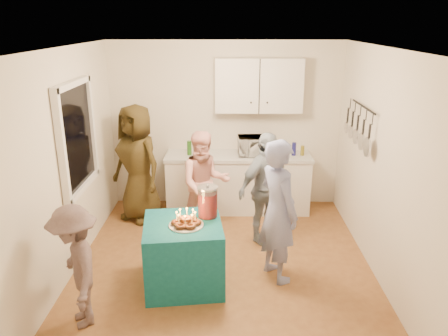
{
  "coord_description": "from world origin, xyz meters",
  "views": [
    {
      "loc": [
        0.07,
        -4.73,
        2.88
      ],
      "look_at": [
        0.0,
        0.35,
        1.15
      ],
      "focal_mm": 35.0,
      "sensor_mm": 36.0,
      "label": 1
    }
  ],
  "objects_px": {
    "woman_back_right": "(265,189)",
    "party_table": "(184,254)",
    "woman_back_left": "(138,163)",
    "microwave": "(255,146)",
    "man_birthday": "(278,211)",
    "child_near_left": "(76,267)",
    "punch_jar": "(208,202)",
    "woman_back_center": "(205,183)",
    "counter": "(238,184)"
  },
  "relations": [
    {
      "from": "child_near_left",
      "to": "microwave",
      "type": "bearing_deg",
      "value": 119.69
    },
    {
      "from": "counter",
      "to": "man_birthday",
      "type": "relative_size",
      "value": 1.31
    },
    {
      "from": "microwave",
      "to": "woman_back_center",
      "type": "relative_size",
      "value": 0.35
    },
    {
      "from": "counter",
      "to": "woman_back_center",
      "type": "height_order",
      "value": "woman_back_center"
    },
    {
      "from": "woman_back_center",
      "to": "party_table",
      "type": "bearing_deg",
      "value": -109.87
    },
    {
      "from": "punch_jar",
      "to": "woman_back_right",
      "type": "height_order",
      "value": "woman_back_right"
    },
    {
      "from": "microwave",
      "to": "man_birthday",
      "type": "relative_size",
      "value": 0.31
    },
    {
      "from": "woman_back_right",
      "to": "party_table",
      "type": "bearing_deg",
      "value": -173.99
    },
    {
      "from": "punch_jar",
      "to": "woman_back_center",
      "type": "distance_m",
      "value": 1.13
    },
    {
      "from": "woman_back_right",
      "to": "punch_jar",
      "type": "bearing_deg",
      "value": -170.49
    },
    {
      "from": "microwave",
      "to": "party_table",
      "type": "distance_m",
      "value": 2.38
    },
    {
      "from": "microwave",
      "to": "punch_jar",
      "type": "height_order",
      "value": "microwave"
    },
    {
      "from": "woman_back_left",
      "to": "party_table",
      "type": "bearing_deg",
      "value": -29.02
    },
    {
      "from": "microwave",
      "to": "punch_jar",
      "type": "bearing_deg",
      "value": -112.23
    },
    {
      "from": "counter",
      "to": "woman_back_right",
      "type": "bearing_deg",
      "value": -72.15
    },
    {
      "from": "party_table",
      "to": "woman_back_center",
      "type": "distance_m",
      "value": 1.35
    },
    {
      "from": "microwave",
      "to": "counter",
      "type": "bearing_deg",
      "value": 176.1
    },
    {
      "from": "microwave",
      "to": "party_table",
      "type": "relative_size",
      "value": 0.61
    },
    {
      "from": "woman_back_center",
      "to": "man_birthday",
      "type": "bearing_deg",
      "value": -63.99
    },
    {
      "from": "man_birthday",
      "to": "woman_back_center",
      "type": "distance_m",
      "value": 1.44
    },
    {
      "from": "party_table",
      "to": "child_near_left",
      "type": "distance_m",
      "value": 1.21
    },
    {
      "from": "woman_back_left",
      "to": "woman_back_right",
      "type": "bearing_deg",
      "value": 14.49
    },
    {
      "from": "counter",
      "to": "woman_back_left",
      "type": "relative_size",
      "value": 1.25
    },
    {
      "from": "microwave",
      "to": "woman_back_left",
      "type": "height_order",
      "value": "woman_back_left"
    },
    {
      "from": "man_birthday",
      "to": "child_near_left",
      "type": "distance_m",
      "value": 2.2
    },
    {
      "from": "counter",
      "to": "woman_back_center",
      "type": "distance_m",
      "value": 0.98
    },
    {
      "from": "microwave",
      "to": "woman_back_left",
      "type": "relative_size",
      "value": 0.29
    },
    {
      "from": "woman_back_left",
      "to": "woman_back_right",
      "type": "xyz_separation_m",
      "value": [
        1.82,
        -0.69,
        -0.11
      ]
    },
    {
      "from": "party_table",
      "to": "man_birthday",
      "type": "bearing_deg",
      "value": 9.02
    },
    {
      "from": "child_near_left",
      "to": "woman_back_left",
      "type": "bearing_deg",
      "value": 150.63
    },
    {
      "from": "woman_back_left",
      "to": "microwave",
      "type": "bearing_deg",
      "value": 46.78
    },
    {
      "from": "woman_back_center",
      "to": "woman_back_left",
      "type": "bearing_deg",
      "value": 144.04
    },
    {
      "from": "woman_back_right",
      "to": "woman_back_center",
      "type": "bearing_deg",
      "value": 122.34
    },
    {
      "from": "microwave",
      "to": "man_birthday",
      "type": "height_order",
      "value": "man_birthday"
    },
    {
      "from": "punch_jar",
      "to": "woman_back_right",
      "type": "xyz_separation_m",
      "value": [
        0.71,
        0.86,
        -0.17
      ]
    },
    {
      "from": "counter",
      "to": "microwave",
      "type": "distance_m",
      "value": 0.67
    },
    {
      "from": "punch_jar",
      "to": "man_birthday",
      "type": "xyz_separation_m",
      "value": [
        0.79,
        -0.02,
        -0.09
      ]
    },
    {
      "from": "woman_back_right",
      "to": "child_near_left",
      "type": "distance_m",
      "value": 2.61
    },
    {
      "from": "microwave",
      "to": "punch_jar",
      "type": "relative_size",
      "value": 1.51
    },
    {
      "from": "woman_back_right",
      "to": "man_birthday",
      "type": "bearing_deg",
      "value": -125.78
    },
    {
      "from": "counter",
      "to": "child_near_left",
      "type": "bearing_deg",
      "value": -119.82
    },
    {
      "from": "punch_jar",
      "to": "woman_back_center",
      "type": "height_order",
      "value": "woman_back_center"
    },
    {
      "from": "man_birthday",
      "to": "party_table",
      "type": "bearing_deg",
      "value": 70.89
    },
    {
      "from": "woman_back_center",
      "to": "counter",
      "type": "bearing_deg",
      "value": 47.23
    },
    {
      "from": "party_table",
      "to": "child_near_left",
      "type": "bearing_deg",
      "value": -143.99
    },
    {
      "from": "party_table",
      "to": "woman_back_center",
      "type": "bearing_deg",
      "value": 82.43
    },
    {
      "from": "counter",
      "to": "party_table",
      "type": "xyz_separation_m",
      "value": [
        -0.64,
        -2.1,
        -0.05
      ]
    },
    {
      "from": "man_birthday",
      "to": "woman_back_center",
      "type": "relative_size",
      "value": 1.14
    },
    {
      "from": "woman_back_left",
      "to": "woman_back_right",
      "type": "relative_size",
      "value": 1.15
    },
    {
      "from": "counter",
      "to": "man_birthday",
      "type": "distance_m",
      "value": 2.02
    }
  ]
}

